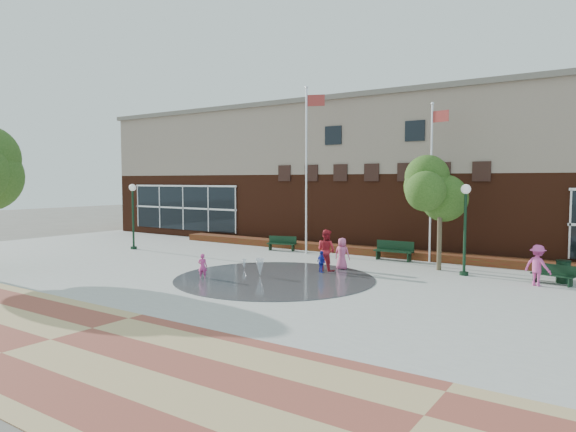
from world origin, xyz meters
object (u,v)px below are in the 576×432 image
Objects in this scene: trash_can at (563,272)px; child_splash at (203,266)px; bench_left at (282,246)px; flagpole_left at (307,161)px; flagpole_right at (432,174)px.

trash_can is 0.87× the size of child_splash.
bench_left is 1.64× the size of child_splash.
flagpole_left is 6.83m from flagpole_right.
flagpole_right is at bearing -149.55° from child_splash.
flagpole_right is 9.65m from bench_left.
trash_can is at bearing -175.12° from child_splash.
trash_can is (12.89, -1.20, -4.73)m from flagpole_left.
flagpole_right is at bearing 160.42° from trash_can.
child_splash reaches higher than bench_left.
flagpole_left is 8.69× the size of child_splash.
child_splash is (2.16, -8.93, 0.26)m from bench_left.
trash_can reaches higher than bench_left.
flagpole_left reaches higher than flagpole_right.
child_splash reaches higher than trash_can.
flagpole_left is 5.30m from bench_left.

